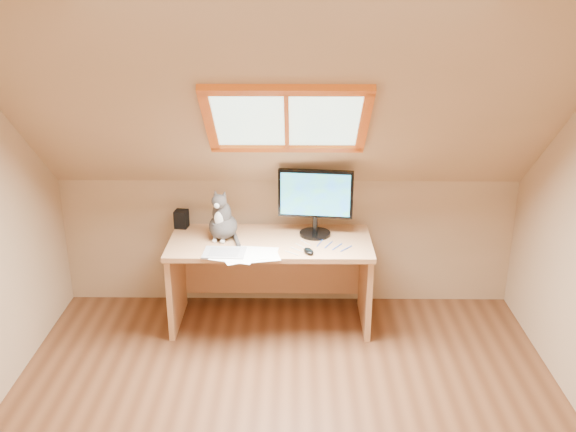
{
  "coord_description": "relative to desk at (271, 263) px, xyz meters",
  "views": [
    {
      "loc": [
        0.05,
        -2.88,
        2.47
      ],
      "look_at": [
        0.01,
        1.0,
        1.0
      ],
      "focal_mm": 40.0,
      "sensor_mm": 36.0,
      "label": 1
    }
  ],
  "objects": [
    {
      "name": "cat",
      "position": [
        -0.34,
        -0.03,
        0.35
      ],
      "size": [
        0.27,
        0.3,
        0.38
      ],
      "color": "#4B4442",
      "rests_on": "desk"
    },
    {
      "name": "cables",
      "position": [
        0.35,
        -0.18,
        0.22
      ],
      "size": [
        0.51,
        0.26,
        0.01
      ],
      "color": "silver",
      "rests_on": "desk"
    },
    {
      "name": "desk_speaker",
      "position": [
        -0.68,
        0.19,
        0.28
      ],
      "size": [
        0.11,
        0.11,
        0.14
      ],
      "primitive_type": "cube",
      "rotation": [
        0.0,
        0.0,
        -0.15
      ],
      "color": "black",
      "rests_on": "desk"
    },
    {
      "name": "room_shell",
      "position": [
        0.12,
        -1.54,
        0.98
      ],
      "size": [
        3.52,
        3.52,
        2.41
      ],
      "color": "tan",
      "rests_on": "ground"
    },
    {
      "name": "monitor",
      "position": [
        0.33,
        0.04,
        0.5
      ],
      "size": [
        0.54,
        0.23,
        0.5
      ],
      "color": "black",
      "rests_on": "desk"
    },
    {
      "name": "papers",
      "position": [
        -0.14,
        -0.32,
        0.21
      ],
      "size": [
        0.35,
        0.3,
        0.01
      ],
      "color": "white",
      "rests_on": "desk"
    },
    {
      "name": "desk",
      "position": [
        0.0,
        0.0,
        0.0
      ],
      "size": [
        1.46,
        0.64,
        0.67
      ],
      "color": "tan",
      "rests_on": "ground"
    },
    {
      "name": "graphics_tablet",
      "position": [
        -0.31,
        -0.3,
        0.22
      ],
      "size": [
        0.3,
        0.22,
        0.01
      ],
      "primitive_type": "cube",
      "rotation": [
        0.0,
        0.0,
        -0.05
      ],
      "color": "#B2B2B7",
      "rests_on": "desk"
    },
    {
      "name": "mouse",
      "position": [
        0.27,
        -0.29,
        0.23
      ],
      "size": [
        0.1,
        0.12,
        0.03
      ],
      "primitive_type": "ellipsoid",
      "rotation": [
        0.0,
        0.0,
        0.43
      ],
      "color": "black",
      "rests_on": "desk"
    }
  ]
}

